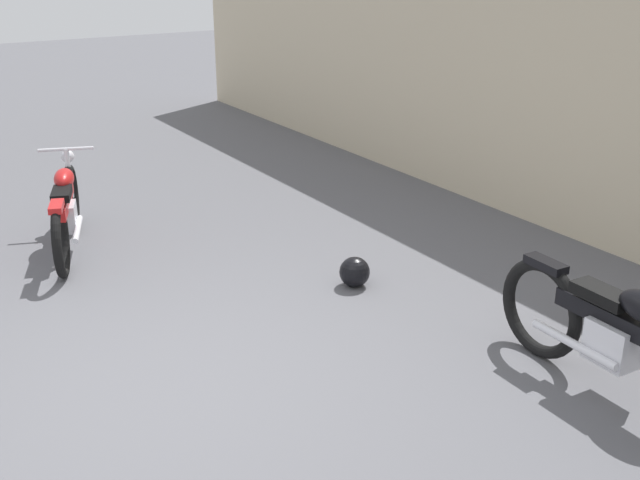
# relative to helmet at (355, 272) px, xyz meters

# --- Properties ---
(ground_plane) EXTENTS (40.00, 40.00, 0.00)m
(ground_plane) POSITION_rel_helmet_xyz_m (0.76, -1.97, -0.13)
(ground_plane) COLOR #56565B
(helmet) EXTENTS (0.27, 0.27, 0.27)m
(helmet) POSITION_rel_helmet_xyz_m (0.00, 0.00, 0.00)
(helmet) COLOR black
(helmet) RESTS_ON ground_plane
(motorcycle_red) EXTENTS (1.84, 0.83, 0.87)m
(motorcycle_red) POSITION_rel_helmet_xyz_m (-2.16, -1.86, 0.28)
(motorcycle_red) COLOR black
(motorcycle_red) RESTS_ON ground_plane
(motorcycle_black) EXTENTS (2.10, 0.59, 0.94)m
(motorcycle_black) POSITION_rel_helmet_xyz_m (2.38, 0.43, 0.32)
(motorcycle_black) COLOR black
(motorcycle_black) RESTS_ON ground_plane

